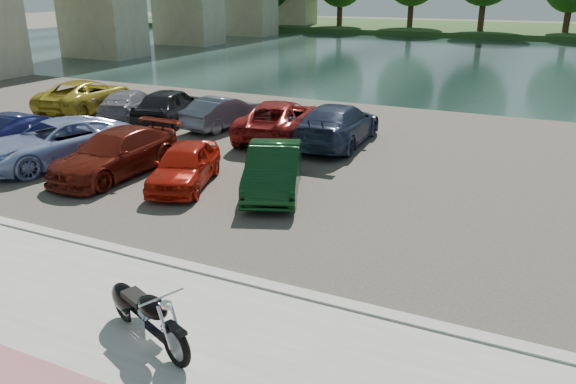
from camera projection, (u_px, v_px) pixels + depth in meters
ground at (138, 325)px, 9.67m from camera, size 200.00×200.00×0.00m
promenade at (95, 355)px, 8.80m from camera, size 60.00×6.00×0.10m
kerb at (202, 271)px, 11.34m from camera, size 60.00×0.30×0.14m
parking_lot at (351, 158)px, 18.99m from camera, size 60.00×18.00×0.04m
river at (475, 61)px, 43.58m from camera, size 120.00×40.00×0.00m
far_bank at (513, 30)px, 70.60m from camera, size 120.00×24.00×0.60m
motorcycle at (142, 311)px, 9.05m from camera, size 2.22×1.12×1.05m
car_1 at (4, 136)px, 19.12m from camera, size 1.60×4.03×1.30m
car_2 at (57, 142)px, 18.13m from camera, size 3.75×5.54×1.41m
car_3 at (116, 153)px, 17.05m from camera, size 1.99×4.67×1.34m
car_4 at (185, 165)px, 16.12m from camera, size 2.50×3.89×1.23m
car_5 at (274, 169)px, 15.59m from camera, size 2.83×4.30×1.34m
car_6 at (85, 95)px, 25.88m from camera, size 3.14×5.46×1.43m
car_7 at (130, 104)px, 24.58m from camera, size 2.98×4.55×1.23m
car_8 at (170, 105)px, 23.53m from camera, size 2.59×4.64×1.49m
car_9 at (224, 112)px, 22.80m from camera, size 1.96×4.03×1.27m
car_10 at (280, 119)px, 21.24m from camera, size 3.20×5.47×1.43m
car_11 at (337, 124)px, 20.33m from camera, size 2.29×5.20×1.48m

